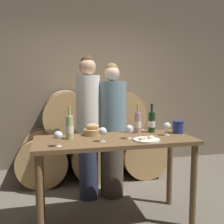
{
  "coord_description": "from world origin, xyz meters",
  "views": [
    {
      "loc": [
        -0.63,
        -2.49,
        1.47
      ],
      "look_at": [
        0.0,
        0.13,
        1.15
      ],
      "focal_mm": 42.0,
      "sensor_mm": 36.0,
      "label": 1
    }
  ],
  "objects_px": {
    "blue_crock": "(178,126)",
    "wine_glass_right": "(167,126)",
    "person_right": "(112,130)",
    "bread_basket": "(93,131)",
    "person_left": "(88,125)",
    "wine_glass_far_left": "(58,136)",
    "wine_glass_center": "(129,129)",
    "wine_bottle_red": "(152,122)",
    "cheese_plate": "(147,140)",
    "wine_bottle_white": "(70,127)",
    "wine_bottle_rose": "(138,123)",
    "wine_glass_left": "(103,132)",
    "tasting_table": "(115,151)"
  },
  "relations": [
    {
      "from": "cheese_plate",
      "to": "wine_glass_left",
      "type": "height_order",
      "value": "wine_glass_left"
    },
    {
      "from": "bread_basket",
      "to": "cheese_plate",
      "type": "height_order",
      "value": "bread_basket"
    },
    {
      "from": "person_right",
      "to": "bread_basket",
      "type": "distance_m",
      "value": 0.56
    },
    {
      "from": "wine_bottle_rose",
      "to": "wine_glass_far_left",
      "type": "bearing_deg",
      "value": -155.1
    },
    {
      "from": "wine_bottle_white",
      "to": "cheese_plate",
      "type": "xyz_separation_m",
      "value": [
        0.72,
        -0.24,
        -0.11
      ]
    },
    {
      "from": "wine_bottle_white",
      "to": "wine_bottle_red",
      "type": "bearing_deg",
      "value": 8.41
    },
    {
      "from": "wine_bottle_white",
      "to": "wine_glass_left",
      "type": "height_order",
      "value": "wine_bottle_white"
    },
    {
      "from": "person_left",
      "to": "wine_glass_center",
      "type": "height_order",
      "value": "person_left"
    },
    {
      "from": "person_left",
      "to": "wine_glass_center",
      "type": "distance_m",
      "value": 0.77
    },
    {
      "from": "wine_bottle_white",
      "to": "wine_glass_far_left",
      "type": "bearing_deg",
      "value": -113.9
    },
    {
      "from": "wine_glass_far_left",
      "to": "wine_glass_left",
      "type": "relative_size",
      "value": 1.0
    },
    {
      "from": "person_right",
      "to": "wine_bottle_rose",
      "type": "bearing_deg",
      "value": -67.86
    },
    {
      "from": "wine_bottle_white",
      "to": "wine_glass_left",
      "type": "distance_m",
      "value": 0.35
    },
    {
      "from": "person_left",
      "to": "wine_glass_far_left",
      "type": "distance_m",
      "value": 0.94
    },
    {
      "from": "wine_glass_center",
      "to": "wine_glass_right",
      "type": "distance_m",
      "value": 0.44
    },
    {
      "from": "person_right",
      "to": "bread_basket",
      "type": "xyz_separation_m",
      "value": [
        -0.32,
        -0.45,
        0.09
      ]
    },
    {
      "from": "tasting_table",
      "to": "wine_glass_center",
      "type": "xyz_separation_m",
      "value": [
        0.13,
        -0.05,
        0.23
      ]
    },
    {
      "from": "cheese_plate",
      "to": "wine_bottle_white",
      "type": "bearing_deg",
      "value": 161.71
    },
    {
      "from": "wine_bottle_white",
      "to": "wine_glass_far_left",
      "type": "height_order",
      "value": "wine_bottle_white"
    },
    {
      "from": "tasting_table",
      "to": "blue_crock",
      "type": "distance_m",
      "value": 0.77
    },
    {
      "from": "blue_crock",
      "to": "wine_glass_center",
      "type": "xyz_separation_m",
      "value": [
        -0.6,
        -0.14,
        0.02
      ]
    },
    {
      "from": "wine_glass_right",
      "to": "tasting_table",
      "type": "bearing_deg",
      "value": -179.35
    },
    {
      "from": "person_right",
      "to": "wine_glass_far_left",
      "type": "relative_size",
      "value": 12.24
    },
    {
      "from": "bread_basket",
      "to": "wine_glass_center",
      "type": "distance_m",
      "value": 0.42
    },
    {
      "from": "wine_bottle_red",
      "to": "person_right",
      "type": "bearing_deg",
      "value": 127.87
    },
    {
      "from": "wine_bottle_white",
      "to": "blue_crock",
      "type": "bearing_deg",
      "value": 0.79
    },
    {
      "from": "wine_bottle_red",
      "to": "wine_glass_center",
      "type": "relative_size",
      "value": 2.33
    },
    {
      "from": "wine_glass_right",
      "to": "wine_bottle_rose",
      "type": "bearing_deg",
      "value": 142.42
    },
    {
      "from": "wine_bottle_white",
      "to": "wine_glass_far_left",
      "type": "xyz_separation_m",
      "value": [
        -0.12,
        -0.27,
        -0.02
      ]
    },
    {
      "from": "person_left",
      "to": "tasting_table",
      "type": "bearing_deg",
      "value": -75.0
    },
    {
      "from": "wine_bottle_red",
      "to": "blue_crock",
      "type": "xyz_separation_m",
      "value": [
        0.26,
        -0.12,
        -0.04
      ]
    },
    {
      "from": "person_right",
      "to": "cheese_plate",
      "type": "bearing_deg",
      "value": -79.89
    },
    {
      "from": "wine_bottle_white",
      "to": "wine_glass_left",
      "type": "relative_size",
      "value": 2.38
    },
    {
      "from": "tasting_table",
      "to": "bread_basket",
      "type": "relative_size",
      "value": 8.26
    },
    {
      "from": "person_left",
      "to": "wine_glass_right",
      "type": "xyz_separation_m",
      "value": [
        0.74,
        -0.65,
        0.06
      ]
    },
    {
      "from": "bread_basket",
      "to": "cheese_plate",
      "type": "xyz_separation_m",
      "value": [
        0.47,
        -0.37,
        -0.04
      ]
    },
    {
      "from": "person_right",
      "to": "wine_glass_center",
      "type": "xyz_separation_m",
      "value": [
        0.01,
        -0.7,
        0.14
      ]
    },
    {
      "from": "blue_crock",
      "to": "wine_glass_right",
      "type": "relative_size",
      "value": 0.99
    },
    {
      "from": "wine_bottle_rose",
      "to": "cheese_plate",
      "type": "relative_size",
      "value": 1.25
    },
    {
      "from": "wine_bottle_rose",
      "to": "wine_glass_left",
      "type": "height_order",
      "value": "wine_bottle_rose"
    },
    {
      "from": "wine_bottle_rose",
      "to": "wine_glass_far_left",
      "type": "height_order",
      "value": "wine_bottle_rose"
    },
    {
      "from": "tasting_table",
      "to": "bread_basket",
      "type": "xyz_separation_m",
      "value": [
        -0.19,
        0.21,
        0.18
      ]
    },
    {
      "from": "wine_glass_center",
      "to": "person_left",
      "type": "bearing_deg",
      "value": 113.66
    },
    {
      "from": "person_right",
      "to": "wine_bottle_white",
      "type": "distance_m",
      "value": 0.83
    },
    {
      "from": "wine_glass_center",
      "to": "person_right",
      "type": "bearing_deg",
      "value": 90.55
    },
    {
      "from": "person_left",
      "to": "blue_crock",
      "type": "bearing_deg",
      "value": -31.91
    },
    {
      "from": "wine_bottle_white",
      "to": "wine_glass_right",
      "type": "bearing_deg",
      "value": -3.64
    },
    {
      "from": "wine_bottle_red",
      "to": "cheese_plate",
      "type": "distance_m",
      "value": 0.44
    },
    {
      "from": "tasting_table",
      "to": "wine_bottle_white",
      "type": "height_order",
      "value": "wine_bottle_white"
    },
    {
      "from": "wine_bottle_rose",
      "to": "wine_glass_center",
      "type": "distance_m",
      "value": 0.31
    }
  ]
}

